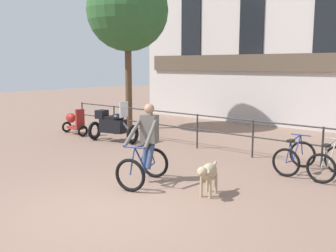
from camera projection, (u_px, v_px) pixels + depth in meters
ground_plane at (107, 210)px, 6.88m from camera, size 60.00×60.00×0.00m
canal_railing at (253, 132)px, 10.67m from camera, size 15.05×0.05×1.05m
cyclist_with_bike at (146, 148)px, 8.40m from camera, size 0.98×1.31×1.70m
dog at (208, 173)px, 7.56m from camera, size 0.40×0.91×0.66m
parked_motorcycle at (113, 125)px, 12.92m from camera, size 1.76×0.96×1.35m
parked_bicycle_near_lamp at (294, 157)px, 9.30m from camera, size 0.70×1.13×0.86m
parked_bicycle_mid_left at (330, 163)px, 8.77m from camera, size 0.68×1.12×0.86m
parked_scooter at (74, 122)px, 14.33m from camera, size 1.32×0.57×0.96m
tree_canalside_left at (127, 10)px, 14.96m from camera, size 3.13×3.13×6.15m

